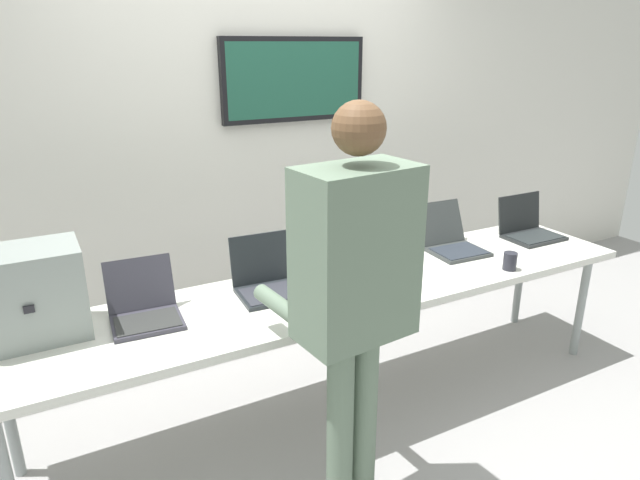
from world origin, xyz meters
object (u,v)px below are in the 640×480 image
object	(u,v)px
workbench	(344,293)
person	(354,284)
laptop_station_1	(269,280)
laptop_station_0	(144,307)
laptop_station_2	(374,259)
laptop_station_3	(451,240)
equipment_box	(28,294)
laptop_station_4	(528,228)
coffee_mug	(510,261)

from	to	relation	value
workbench	person	distance (m)	0.79
laptop_station_1	laptop_station_0	bearing A→B (deg)	-178.97
laptop_station_2	laptop_station_3	distance (m)	0.58
workbench	equipment_box	world-z (taller)	equipment_box
laptop_station_4	equipment_box	bearing A→B (deg)	178.66
laptop_station_0	laptop_station_1	size ratio (longest dim) A/B	0.98
laptop_station_0	laptop_station_4	size ratio (longest dim) A/B	0.98
laptop_station_4	person	world-z (taller)	person
laptop_station_4	workbench	bearing A→B (deg)	-176.13
equipment_box	coffee_mug	bearing A→B (deg)	-10.04
workbench	laptop_station_2	bearing A→B (deg)	23.75
equipment_box	person	world-z (taller)	person
equipment_box	laptop_station_3	xyz separation A→B (m)	(2.26, -0.02, -0.14)
equipment_box	laptop_station_4	xyz separation A→B (m)	(2.86, -0.07, -0.14)
laptop_station_1	laptop_station_4	distance (m)	1.80
laptop_station_0	laptop_station_1	bearing A→B (deg)	1.03
workbench	laptop_station_0	world-z (taller)	laptop_station_0
laptop_station_0	person	size ratio (longest dim) A/B	0.20
workbench	laptop_station_2	xyz separation A→B (m)	(0.26, 0.11, 0.10)
laptop_station_1	laptop_station_4	size ratio (longest dim) A/B	1.00
workbench	laptop_station_0	size ratio (longest dim) A/B	9.80
equipment_box	coffee_mug	xyz separation A→B (m)	(2.34, -0.41, -0.15)
laptop_station_2	laptop_station_3	world-z (taller)	laptop_station_3
laptop_station_1	workbench	bearing A→B (deg)	-17.70
laptop_station_3	coffee_mug	world-z (taller)	laptop_station_3
laptop_station_0	person	world-z (taller)	person
person	laptop_station_0	bearing A→B (deg)	131.89
workbench	coffee_mug	distance (m)	0.95
laptop_station_0	coffee_mug	bearing A→B (deg)	-10.64
equipment_box	laptop_station_4	distance (m)	2.86
coffee_mug	laptop_station_2	bearing A→B (deg)	150.86
equipment_box	laptop_station_1	distance (m)	1.07
equipment_box	laptop_station_2	world-z (taller)	equipment_box
equipment_box	person	xyz separation A→B (m)	(1.10, -0.79, 0.13)
laptop_station_0	laptop_station_1	xyz separation A→B (m)	(0.61, 0.01, 0.00)
person	coffee_mug	size ratio (longest dim) A/B	17.42
laptop_station_0	coffee_mug	xyz separation A→B (m)	(1.89, -0.36, -0.01)
workbench	equipment_box	distance (m)	1.46
laptop_station_3	laptop_station_4	size ratio (longest dim) A/B	1.11
laptop_station_0	laptop_station_2	distance (m)	1.24
workbench	equipment_box	bearing A→B (deg)	173.45
laptop_station_1	laptop_station_3	xyz separation A→B (m)	(1.20, 0.03, -0.00)
workbench	laptop_station_1	xyz separation A→B (m)	(-0.36, 0.12, 0.11)
workbench	person	world-z (taller)	person
laptop_station_0	person	bearing A→B (deg)	-48.11
laptop_station_0	laptop_station_1	world-z (taller)	laptop_station_1
laptop_station_0	laptop_station_3	world-z (taller)	laptop_station_3
workbench	laptop_station_0	bearing A→B (deg)	173.86
coffee_mug	laptop_station_1	bearing A→B (deg)	163.98
equipment_box	laptop_station_0	size ratio (longest dim) A/B	1.27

